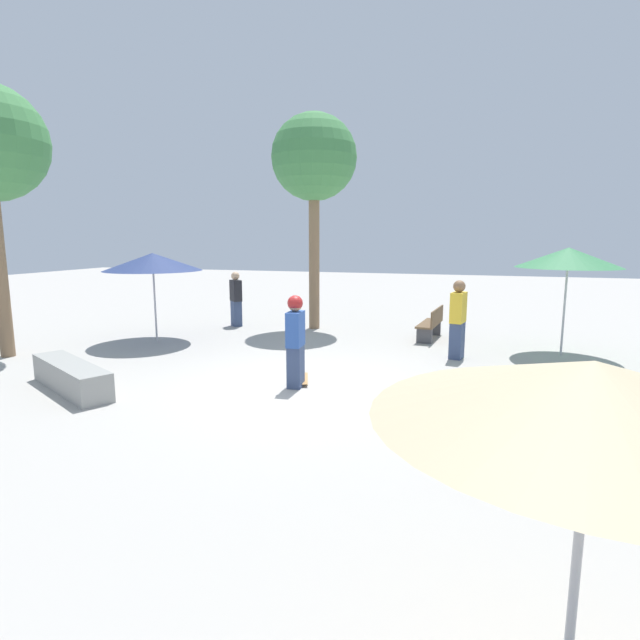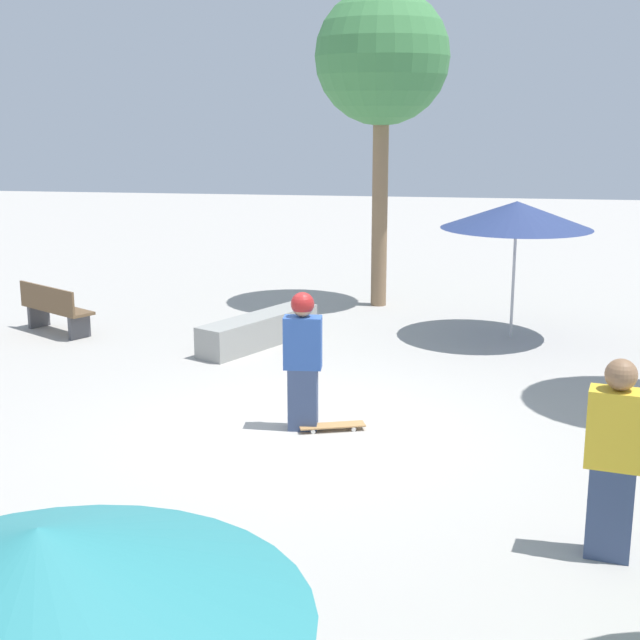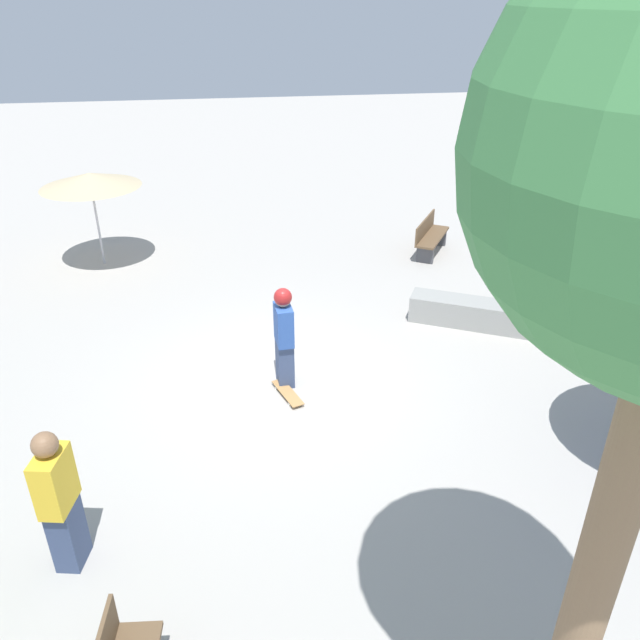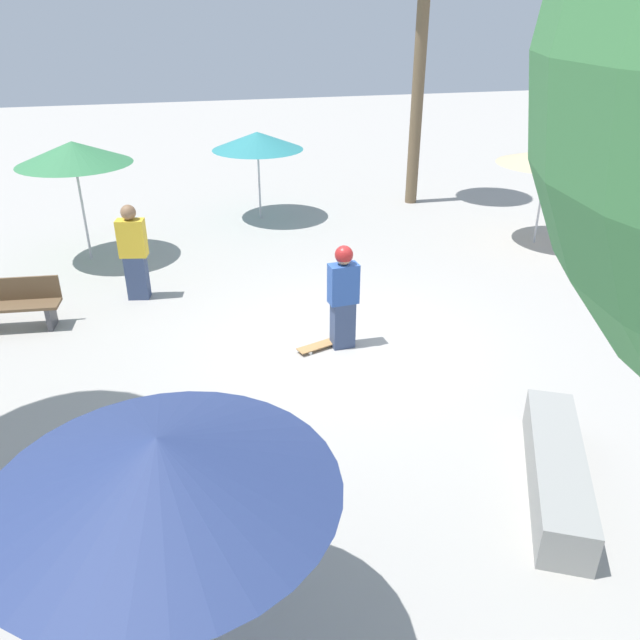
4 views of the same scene
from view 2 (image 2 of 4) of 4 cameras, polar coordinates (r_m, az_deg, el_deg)
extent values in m
plane|color=#ADA8A0|center=(10.88, -1.30, -7.04)|extent=(60.00, 60.00, 0.00)
cube|color=#38476B|center=(10.80, -1.10, -5.05)|extent=(0.37, 0.27, 0.77)
cube|color=#2D519E|center=(10.60, -1.11, -1.46)|extent=(0.47, 0.28, 0.63)
sphere|color=tan|center=(10.50, -1.12, 0.88)|extent=(0.25, 0.25, 0.25)
sphere|color=maroon|center=(10.49, -1.13, 1.04)|extent=(0.28, 0.28, 0.28)
cube|color=#B7844C|center=(10.85, 0.78, -6.75)|extent=(0.82, 0.45, 0.02)
cylinder|color=silver|center=(10.99, 1.98, -6.70)|extent=(0.06, 0.05, 0.05)
cylinder|color=silver|center=(10.83, 2.16, -7.00)|extent=(0.06, 0.05, 0.05)
cylinder|color=silver|center=(10.90, -0.59, -6.85)|extent=(0.06, 0.05, 0.05)
cylinder|color=silver|center=(10.74, -0.45, -7.16)|extent=(0.06, 0.05, 0.05)
cube|color=gray|center=(14.66, -3.92, -0.67)|extent=(1.63, 2.45, 0.50)
cube|color=#47474C|center=(16.66, -17.55, 0.25)|extent=(0.28, 0.38, 0.40)
cube|color=#47474C|center=(15.63, -15.15, -0.42)|extent=(0.28, 0.38, 0.40)
cube|color=brown|center=(16.09, -16.44, 0.70)|extent=(1.59, 1.23, 0.05)
cube|color=brown|center=(15.94, -17.10, 1.37)|extent=(1.37, 0.89, 0.40)
cone|color=teal|center=(3.90, -17.42, -15.36)|extent=(2.24, 2.24, 0.42)
cylinder|color=#B7B7BC|center=(15.28, 12.28, 2.81)|extent=(0.05, 0.05, 2.16)
cone|color=navy|center=(15.14, 12.47, 6.59)|extent=(2.50, 2.50, 0.45)
cylinder|color=#896B4C|center=(17.42, 3.86, 8.01)|extent=(0.31, 0.31, 4.37)
sphere|color=#428447|center=(17.37, 3.99, 16.46)|extent=(2.53, 2.53, 2.53)
cube|color=#38476B|center=(8.23, 18.07, -11.58)|extent=(0.42, 0.34, 0.83)
cube|color=yellow|center=(7.95, 18.46, -6.63)|extent=(0.53, 0.36, 0.68)
sphere|color=#8C6647|center=(7.80, 18.72, -3.33)|extent=(0.27, 0.27, 0.27)
camera|label=1|loc=(12.33, -46.22, 4.21)|focal=28.00mm
camera|label=3|loc=(11.62, 46.72, 18.73)|focal=35.00mm
camera|label=4|loc=(18.55, 11.52, 16.40)|focal=35.00mm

